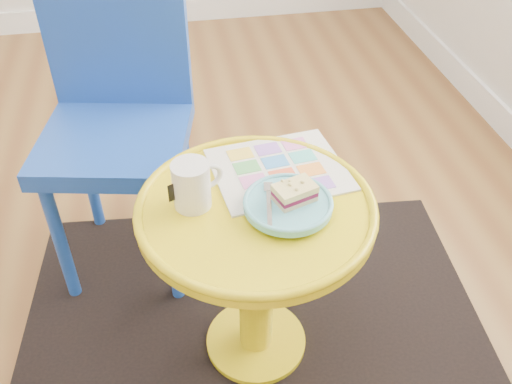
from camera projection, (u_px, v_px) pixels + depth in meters
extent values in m
cube|color=white|center=(42.00, 21.00, 3.15)|extent=(4.00, 0.02, 0.12)
cube|color=black|center=(256.00, 343.00, 1.58)|extent=(1.39, 1.21, 0.01)
cylinder|color=gold|center=(256.00, 341.00, 1.58)|extent=(0.27, 0.27, 0.02)
cylinder|color=gold|center=(256.00, 283.00, 1.43)|extent=(0.09, 0.09, 0.46)
cylinder|color=gold|center=(256.00, 210.00, 1.27)|extent=(0.54, 0.54, 0.03)
cylinder|color=#1943A7|center=(61.00, 245.00, 1.60)|extent=(0.04, 0.04, 0.41)
cylinder|color=#1943A7|center=(173.00, 247.00, 1.59)|extent=(0.04, 0.04, 0.41)
cylinder|color=#1943A7|center=(89.00, 176.00, 1.84)|extent=(0.04, 0.04, 0.41)
cylinder|color=#1943A7|center=(186.00, 177.00, 1.83)|extent=(0.04, 0.04, 0.41)
cube|color=#1943A7|center=(115.00, 141.00, 1.56)|extent=(0.46, 0.46, 0.05)
cube|color=#1943A7|center=(116.00, 35.00, 1.55)|extent=(0.39, 0.12, 0.41)
cube|color=silver|center=(279.00, 169.00, 1.36)|extent=(0.34, 0.30, 0.01)
cylinder|color=silver|center=(191.00, 185.00, 1.23)|extent=(0.08, 0.08, 0.11)
torus|color=silver|center=(210.00, 176.00, 1.25)|extent=(0.06, 0.04, 0.06)
cylinder|color=#D1B78C|center=(190.00, 167.00, 1.20)|extent=(0.08, 0.08, 0.01)
cylinder|color=#5EB6C7|center=(288.00, 208.00, 1.24)|extent=(0.08, 0.08, 0.01)
cylinder|color=#5EB6C7|center=(288.00, 204.00, 1.24)|extent=(0.19, 0.19, 0.02)
cube|color=#D3BC8C|center=(294.00, 197.00, 1.23)|extent=(0.10, 0.08, 0.01)
cube|color=maroon|center=(295.00, 193.00, 1.23)|extent=(0.10, 0.08, 0.01)
cube|color=#EADB8C|center=(295.00, 188.00, 1.22)|extent=(0.10, 0.08, 0.02)
cube|color=silver|center=(269.00, 208.00, 1.21)|extent=(0.03, 0.11, 0.00)
cube|color=silver|center=(268.00, 187.00, 1.27)|extent=(0.03, 0.03, 0.00)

